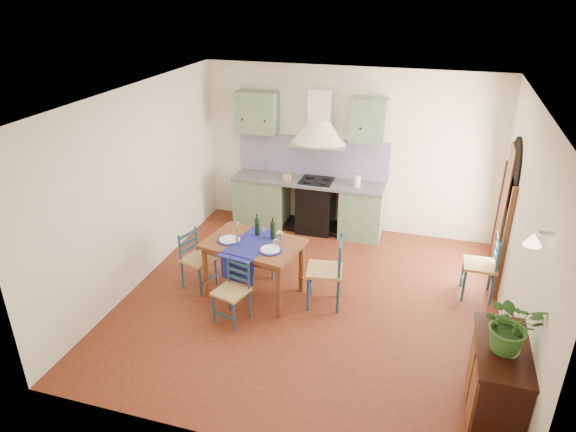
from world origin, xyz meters
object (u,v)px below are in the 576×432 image
object	(u,v)px
dining_table	(253,249)
chair_near	(233,291)
sideboard	(496,382)
potted_plant	(512,325)

from	to	relation	value
dining_table	chair_near	bearing A→B (deg)	-95.00
sideboard	potted_plant	xyz separation A→B (m)	(0.01, -0.04, 0.71)
dining_table	sideboard	world-z (taller)	dining_table
sideboard	potted_plant	bearing A→B (deg)	-75.56
chair_near	potted_plant	bearing A→B (deg)	-16.16
chair_near	sideboard	bearing A→B (deg)	-15.46
dining_table	sideboard	distance (m)	3.40
dining_table	sideboard	xyz separation A→B (m)	(3.05, -1.50, -0.21)
dining_table	potted_plant	size ratio (longest dim) A/B	2.45
dining_table	chair_near	distance (m)	0.71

